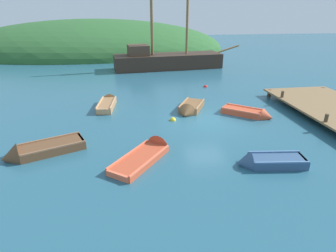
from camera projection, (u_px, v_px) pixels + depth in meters
name	position (u px, v px, depth m)	size (l,w,h in m)	color
ground_plane	(207.00, 121.00, 16.92)	(120.00, 120.00, 0.00)	#285B70
dock	(334.00, 107.00, 17.87)	(5.24, 9.36, 1.58)	olive
shore_hill	(94.00, 50.00, 46.25)	(43.21, 26.46, 9.82)	#2D602D
sailing_ship	(167.00, 63.00, 31.72)	(14.93, 4.53, 10.88)	#38281E
rowboat_center	(149.00, 154.00, 12.92)	(3.33, 3.83, 1.19)	#C64C2D
rowboat_outer_right	(39.00, 151.00, 12.98)	(3.82, 2.55, 1.22)	brown
rowboat_near_dock	(190.00, 109.00, 18.48)	(2.42, 3.15, 1.19)	brown
rowboat_portside	(250.00, 114.00, 17.69)	(3.12, 2.83, 1.01)	#C64C2D
rowboat_far	(108.00, 104.00, 19.48)	(1.32, 3.50, 0.94)	#9E7047
rowboat_outer_left	(267.00, 163.00, 12.05)	(3.07, 1.33, 0.97)	#335175
buoy_yellow	(173.00, 120.00, 17.00)	(0.38, 0.38, 0.38)	yellow
buoy_red	(205.00, 87.00, 24.28)	(0.37, 0.37, 0.37)	red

